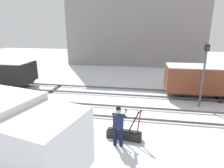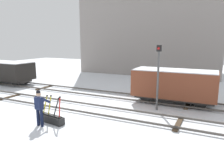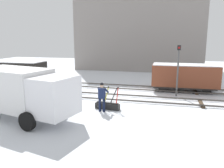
{
  "view_description": "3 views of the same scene",
  "coord_description": "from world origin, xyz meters",
  "views": [
    {
      "loc": [
        0.88,
        -9.96,
        4.74
      ],
      "look_at": [
        -1.03,
        1.47,
        1.27
      ],
      "focal_mm": 31.16,
      "sensor_mm": 36.0,
      "label": 1
    },
    {
      "loc": [
        7.32,
        -10.33,
        3.98
      ],
      "look_at": [
        1.0,
        2.67,
        1.1
      ],
      "focal_mm": 34.84,
      "sensor_mm": 36.0,
      "label": 2
    },
    {
      "loc": [
        3.64,
        -15.34,
        4.27
      ],
      "look_at": [
        -0.58,
        1.65,
        0.71
      ],
      "focal_mm": 36.52,
      "sensor_mm": 36.0,
      "label": 3
    }
  ],
  "objects": [
    {
      "name": "ground_plane",
      "position": [
        0.0,
        0.0,
        0.0
      ],
      "size": [
        60.0,
        60.0,
        0.0
      ],
      "primitive_type": "plane",
      "color": "silver"
    },
    {
      "name": "track_main_line",
      "position": [
        0.0,
        0.0,
        0.11
      ],
      "size": [
        44.0,
        1.94,
        0.18
      ],
      "color": "#4C4742",
      "rests_on": "ground_plane"
    },
    {
      "name": "track_siding_near",
      "position": [
        0.0,
        3.52,
        0.11
      ],
      "size": [
        44.0,
        1.94,
        0.18
      ],
      "color": "#4C4742",
      "rests_on": "ground_plane"
    },
    {
      "name": "switch_lever_frame",
      "position": [
        0.18,
        -2.49,
        0.25
      ],
      "size": [
        1.55,
        0.55,
        1.45
      ],
      "rotation": [
        0.0,
        0.0,
        -0.13
      ],
      "color": "black",
      "rests_on": "ground_plane"
    },
    {
      "name": "rail_worker",
      "position": [
        -0.02,
        -3.02,
        0.99
      ],
      "size": [
        0.59,
        0.66,
        1.75
      ],
      "rotation": [
        0.0,
        0.0,
        -0.13
      ],
      "color": "#111831",
      "rests_on": "ground_plane"
    },
    {
      "name": "signal_post",
      "position": [
        4.34,
        1.8,
        2.31
      ],
      "size": [
        0.24,
        0.32,
        3.76
      ],
      "color": "#4C4C4C",
      "rests_on": "ground_plane"
    },
    {
      "name": "apartment_building",
      "position": [
        -0.43,
        16.7,
        6.29
      ],
      "size": [
        16.85,
        6.9,
        12.58
      ],
      "color": "gray",
      "rests_on": "ground_plane"
    },
    {
      "name": "freight_car_back_track",
      "position": [
        -10.32,
        3.52,
        1.22
      ],
      "size": [
        4.94,
        2.26,
        2.07
      ],
      "rotation": [
        0.0,
        0.0,
        0.0
      ],
      "color": "#2D2B28",
      "rests_on": "ground_plane"
    },
    {
      "name": "freight_car_near_switch",
      "position": [
        4.96,
        3.52,
        1.28
      ],
      "size": [
        5.11,
        2.08,
        2.2
      ],
      "rotation": [
        0.0,
        0.0,
        0.01
      ],
      "color": "#2D2B28",
      "rests_on": "ground_plane"
    }
  ]
}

